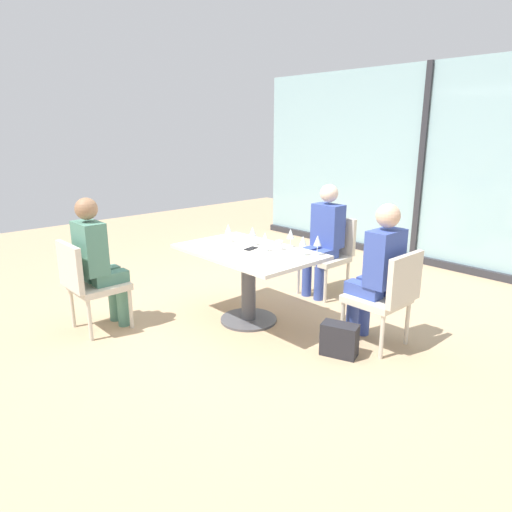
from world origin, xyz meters
The scene contains 18 objects.
ground_plane centered at (0.00, 0.00, 0.00)m, with size 12.00×12.00×0.00m, color tan.
window_wall_backdrop centered at (0.00, 3.20, 1.21)m, with size 5.79×0.10×2.70m.
dining_table_main centered at (0.00, 0.00, 0.55)m, with size 1.38×0.87×0.73m.
chair_far_right centered at (1.22, 0.49, 0.50)m, with size 0.50×0.46×0.87m.
chair_front_left centered at (-0.83, -1.24, 0.50)m, with size 0.46×0.50×0.87m.
chair_near_window centered at (0.00, 1.24, 0.50)m, with size 0.46×0.51×0.87m.
person_far_right centered at (1.12, 0.49, 0.70)m, with size 0.39×0.34×1.26m.
person_front_left centered at (-0.83, -1.13, 0.70)m, with size 0.34×0.39×1.26m.
person_near_window centered at (0.00, 1.13, 0.70)m, with size 0.34×0.39×1.26m.
wine_glass_0 centered at (0.49, 0.23, 0.86)m, with size 0.07×0.07×0.18m.
wine_glass_1 centered at (-0.38, 0.07, 0.86)m, with size 0.07×0.07×0.18m.
wine_glass_2 centered at (0.21, 0.36, 0.86)m, with size 0.07×0.07×0.18m.
wine_glass_3 centered at (0.15, 0.08, 0.86)m, with size 0.07×0.07×0.18m.
wine_glass_4 centered at (-0.12, 0.16, 0.86)m, with size 0.07×0.07×0.18m.
wine_glass_5 centered at (0.56, 0.34, 0.86)m, with size 0.07×0.07×0.18m.
coffee_cup centered at (0.20, 0.21, 0.78)m, with size 0.08×0.08×0.09m, color white.
cell_phone_on_table centered at (-0.01, 0.04, 0.73)m, with size 0.07×0.14×0.01m, color black.
handbag_0 centered at (1.05, 0.08, 0.14)m, with size 0.30×0.16×0.28m, color #232328.
Camera 1 is at (3.17, -2.81, 1.85)m, focal length 32.18 mm.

